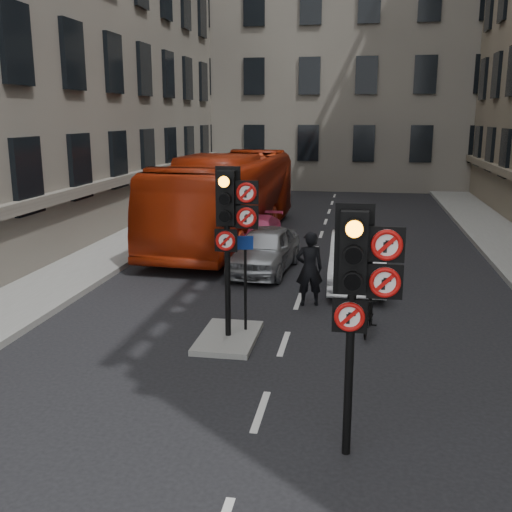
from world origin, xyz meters
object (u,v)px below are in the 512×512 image
(bus_red, at_px, (228,198))
(car_white, at_px, (357,260))
(motorcycle, at_px, (369,313))
(car_silver, at_px, (265,249))
(signal_near, at_px, (359,279))
(info_sign, at_px, (245,270))
(motorcyclist, at_px, (309,269))
(signal_far, at_px, (231,216))
(car_pink, at_px, (255,235))

(bus_red, bearing_deg, car_white, -44.06)
(motorcycle, bearing_deg, bus_red, 126.54)
(bus_red, bearing_deg, motorcycle, -57.08)
(car_silver, height_order, bus_red, bus_red)
(signal_near, bearing_deg, car_silver, 105.87)
(motorcycle, bearing_deg, info_sign, -159.67)
(car_silver, xyz_separation_m, motorcyclist, (1.62, -3.16, 0.26))
(signal_near, height_order, motorcycle, signal_near)
(signal_near, distance_m, car_silver, 10.48)
(signal_far, bearing_deg, motorcyclist, 63.10)
(motorcycle, bearing_deg, car_pink, 124.28)
(car_silver, distance_m, info_sign, 5.60)
(signal_far, xyz_separation_m, motorcyclist, (1.40, 2.76, -1.75))
(signal_near, xyz_separation_m, info_sign, (-2.39, 4.39, -1.11))
(car_pink, relative_size, bus_red, 0.35)
(signal_far, relative_size, motorcycle, 2.44)
(car_white, bearing_deg, bus_red, 131.86)
(bus_red, bearing_deg, motorcyclist, -59.94)
(bus_red, relative_size, motorcycle, 8.05)
(car_silver, xyz_separation_m, motorcycle, (3.09, -4.91, -0.25))
(car_white, relative_size, motorcycle, 2.94)
(car_silver, height_order, car_white, car_white)
(car_white, distance_m, motorcycle, 3.91)
(car_silver, bearing_deg, motorcycle, -52.07)
(car_white, relative_size, motorcyclist, 2.27)
(motorcyclist, bearing_deg, info_sign, 49.45)
(bus_red, bearing_deg, car_silver, -60.49)
(signal_near, distance_m, signal_far, 4.77)
(info_sign, bearing_deg, car_pink, 84.60)
(car_silver, bearing_deg, bus_red, 121.65)
(signal_far, bearing_deg, motorcycle, 19.37)
(car_pink, relative_size, motorcycle, 2.80)
(bus_red, bearing_deg, signal_near, -67.26)
(bus_red, height_order, info_sign, bus_red)
(motorcyclist, bearing_deg, signal_near, 86.13)
(signal_far, bearing_deg, info_sign, 61.39)
(car_white, bearing_deg, car_silver, 159.61)
(motorcycle, xyz_separation_m, info_sign, (-2.65, -0.62, 1.03))
(motorcycle, relative_size, motorcyclist, 0.77)
(car_pink, height_order, motorcycle, car_pink)
(signal_far, xyz_separation_m, bus_red, (-2.36, 10.33, -1.06))
(signal_near, height_order, car_silver, signal_near)
(car_white, xyz_separation_m, bus_red, (-4.94, 5.43, 0.93))
(car_silver, bearing_deg, motorcyclist, -57.06)
(car_silver, distance_m, motorcyclist, 3.56)
(signal_far, xyz_separation_m, motorcycle, (2.87, 1.01, -2.26))
(bus_red, bearing_deg, car_pink, -48.45)
(info_sign, bearing_deg, bus_red, 90.75)
(car_pink, height_order, motorcyclist, motorcyclist)
(signal_near, height_order, car_white, signal_near)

